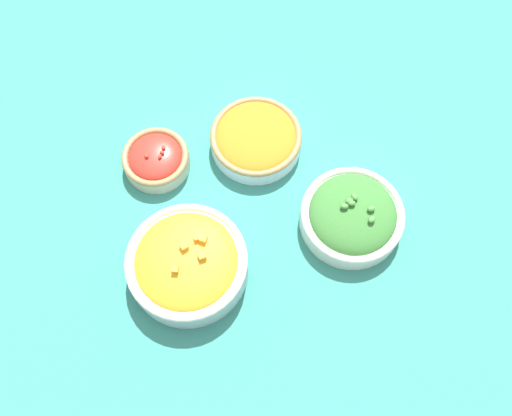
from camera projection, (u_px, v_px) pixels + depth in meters
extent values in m
plane|color=#337F75|center=(256.00, 215.00, 1.02)|extent=(3.00, 3.00, 0.00)
cylinder|color=beige|center=(157.00, 161.00, 1.04)|extent=(0.12, 0.12, 0.03)
torus|color=#997A4C|center=(155.00, 157.00, 1.03)|extent=(0.12, 0.12, 0.01)
ellipsoid|color=red|center=(155.00, 157.00, 1.03)|extent=(0.10, 0.10, 0.03)
ellipsoid|color=red|center=(162.00, 152.00, 1.01)|extent=(0.01, 0.01, 0.01)
ellipsoid|color=red|center=(160.00, 156.00, 1.01)|extent=(0.01, 0.01, 0.01)
ellipsoid|color=red|center=(146.00, 156.00, 1.01)|extent=(0.01, 0.01, 0.01)
ellipsoid|color=red|center=(164.00, 147.00, 1.01)|extent=(0.01, 0.01, 0.01)
cylinder|color=#B2C1CC|center=(188.00, 266.00, 0.95)|extent=(0.20, 0.20, 0.05)
torus|color=silver|center=(186.00, 261.00, 0.93)|extent=(0.20, 0.20, 0.01)
ellipsoid|color=orange|center=(186.00, 261.00, 0.93)|extent=(0.17, 0.17, 0.04)
cube|color=#F4A828|center=(202.00, 256.00, 0.91)|extent=(0.01, 0.01, 0.01)
cube|color=#F4A828|center=(197.00, 237.00, 0.92)|extent=(0.01, 0.01, 0.01)
cube|color=#F4A828|center=(175.00, 269.00, 0.90)|extent=(0.01, 0.01, 0.01)
cube|color=#F4A828|center=(184.00, 246.00, 0.91)|extent=(0.01, 0.01, 0.01)
cube|color=#F4A828|center=(203.00, 239.00, 0.92)|extent=(0.02, 0.02, 0.01)
cylinder|color=silver|center=(256.00, 141.00, 1.06)|extent=(0.17, 0.17, 0.03)
torus|color=#997A4C|center=(256.00, 136.00, 1.04)|extent=(0.17, 0.17, 0.01)
ellipsoid|color=orange|center=(256.00, 136.00, 1.04)|extent=(0.15, 0.15, 0.03)
cylinder|color=silver|center=(351.00, 218.00, 0.99)|extent=(0.18, 0.18, 0.04)
torus|color=silver|center=(353.00, 214.00, 0.98)|extent=(0.18, 0.18, 0.01)
ellipsoid|color=#387533|center=(353.00, 214.00, 0.98)|extent=(0.15, 0.15, 0.05)
ellipsoid|color=#47893D|center=(344.00, 206.00, 0.95)|extent=(0.02, 0.01, 0.01)
ellipsoid|color=#47893D|center=(372.00, 220.00, 0.94)|extent=(0.02, 0.01, 0.01)
ellipsoid|color=#47893D|center=(352.00, 203.00, 0.95)|extent=(0.02, 0.01, 0.01)
ellipsoid|color=#47893D|center=(355.00, 197.00, 0.96)|extent=(0.01, 0.02, 0.01)
ellipsoid|color=#47893D|center=(371.00, 209.00, 0.95)|extent=(0.01, 0.01, 0.01)
ellipsoid|color=#47893D|center=(349.00, 201.00, 0.95)|extent=(0.01, 0.01, 0.01)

